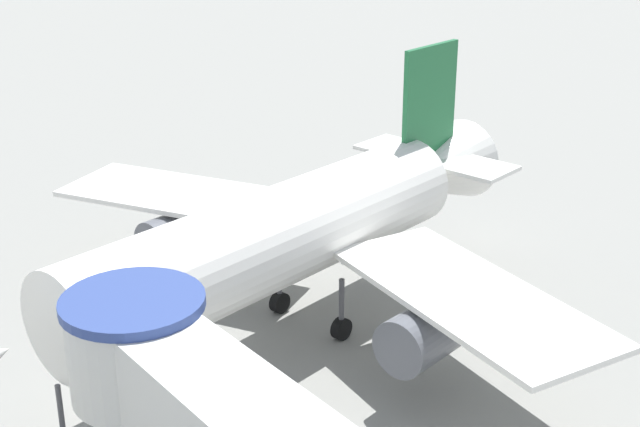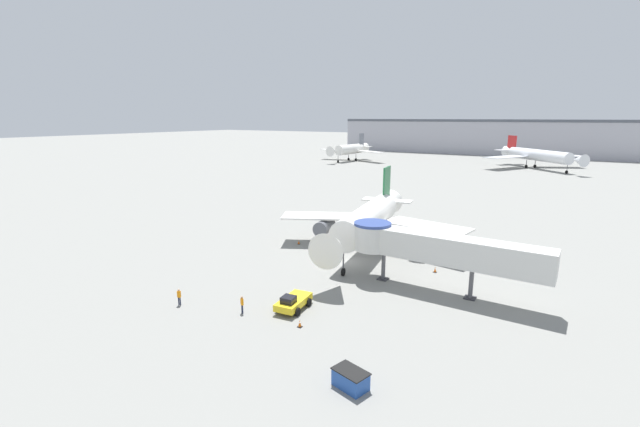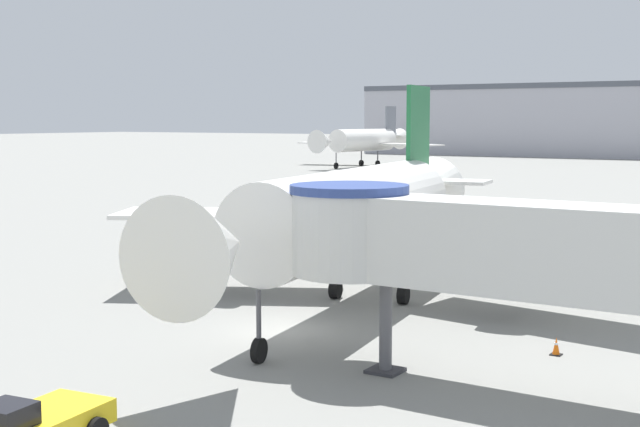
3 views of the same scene
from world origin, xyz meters
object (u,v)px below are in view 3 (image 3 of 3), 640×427
Objects in this scene: main_airplane at (357,213)px; background_jet_gray_tail at (365,140)px; pushback_tug_yellow at (31,427)px; traffic_cone_starboard_wing at (556,347)px; jet_bridge at (538,249)px; traffic_cone_port_wing at (162,288)px.

background_jet_gray_tail is at bearing 109.65° from main_airplane.
main_airplane is at bearing -56.22° from background_jet_gray_tail.
traffic_cone_starboard_wing is (8.46, 16.72, -0.43)m from pushback_tug_yellow.
background_jet_gray_tail reaches higher than jet_bridge.
traffic_cone_starboard_wing is at bearing -26.35° from main_airplane.
pushback_tug_yellow is 6.54× the size of traffic_cone_starboard_wing.
main_airplane is 6.53× the size of pushback_tug_yellow.
main_airplane is 120.10m from background_jet_gray_tail.
jet_bridge is (11.12, -8.51, 0.29)m from main_airplane.
main_airplane is 14.01m from jet_bridge.
jet_bridge is 4.66× the size of pushback_tug_yellow.
traffic_cone_starboard_wing is (10.17, -3.15, -4.06)m from main_airplane.
traffic_cone_starboard_wing is at bearing 101.27° from jet_bridge.
traffic_cone_port_wing is 0.98× the size of traffic_cone_starboard_wing.
traffic_cone_port_wing is at bearing 116.74° from pushback_tug_yellow.
jet_bridge is 6.96m from traffic_cone_starboard_wing.
traffic_cone_starboard_wing is at bearing -52.91° from background_jet_gray_tail.
traffic_cone_starboard_wing is at bearing -2.85° from traffic_cone_port_wing.
traffic_cone_port_wing is (-9.75, -2.16, -4.06)m from main_airplane.
background_jet_gray_tail is (-57.81, 105.27, 0.40)m from main_airplane.
pushback_tug_yellow is 18.74m from traffic_cone_starboard_wing.
main_airplane is 20.27m from pushback_tug_yellow.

